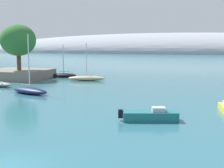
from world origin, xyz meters
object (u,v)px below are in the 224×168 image
tree_clump_shore (18,40)px  sailboat_sand_near_shore (87,78)px  sailboat_navy_mid_mooring (30,90)px  sailboat_black_end_of_line (64,75)px  motorboat_teal_alongside_breakwater (150,116)px

tree_clump_shore → sailboat_sand_near_shore: 16.09m
sailboat_sand_near_shore → sailboat_navy_mid_mooring: 17.26m
sailboat_black_end_of_line → motorboat_teal_alongside_breakwater: (24.35, -32.00, -0.02)m
tree_clump_shore → sailboat_sand_near_shore: tree_clump_shore is taller
sailboat_sand_near_shore → motorboat_teal_alongside_breakwater: bearing=-71.7°
sailboat_black_end_of_line → tree_clump_shore: bearing=27.2°
tree_clump_shore → sailboat_navy_mid_mooring: 21.15m
sailboat_navy_mid_mooring → sailboat_black_end_of_line: size_ratio=1.21×
motorboat_teal_alongside_breakwater → sailboat_black_end_of_line: bearing=110.9°
motorboat_teal_alongside_breakwater → tree_clump_shore: bearing=124.0°
sailboat_navy_mid_mooring → sailboat_black_end_of_line: bearing=121.8°
sailboat_navy_mid_mooring → tree_clump_shore: bearing=146.4°
tree_clump_shore → motorboat_teal_alongside_breakwater: bearing=-39.6°
sailboat_navy_mid_mooring → sailboat_black_end_of_line: sailboat_navy_mid_mooring is taller
sailboat_black_end_of_line → motorboat_teal_alongside_breakwater: sailboat_black_end_of_line is taller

